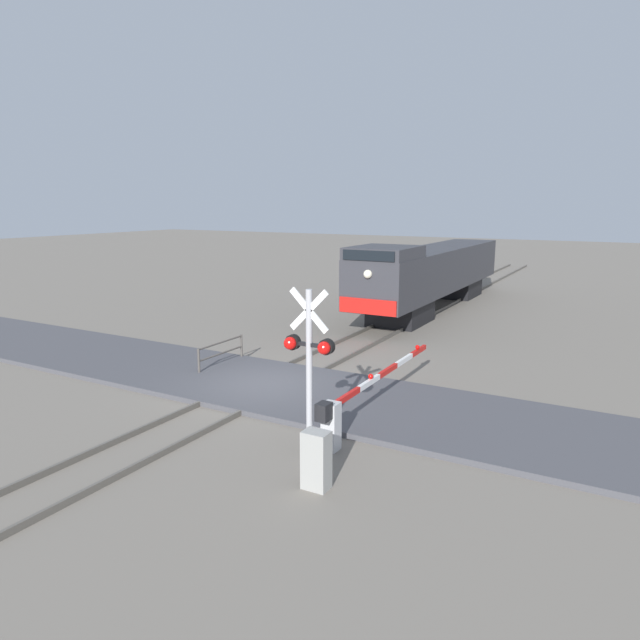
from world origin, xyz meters
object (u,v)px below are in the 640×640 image
at_px(crossing_gate, 351,403).
at_px(guard_railing, 221,351).
at_px(utility_cabinet, 316,460).
at_px(locomotive, 432,272).
at_px(crossing_signal, 309,356).

relative_size(crossing_gate, guard_railing, 2.91).
relative_size(crossing_gate, utility_cabinet, 5.75).
relative_size(locomotive, crossing_signal, 4.42).
bearing_deg(guard_railing, locomotive, 79.86).
height_order(locomotive, crossing_signal, crossing_signal).
distance_m(locomotive, utility_cabinet, 20.81).
bearing_deg(guard_railing, utility_cabinet, -39.24).
xyz_separation_m(crossing_signal, guard_railing, (-6.27, 4.70, -1.76)).
bearing_deg(crossing_gate, guard_railing, 155.23).
distance_m(locomotive, crossing_gate, 17.95).
height_order(crossing_signal, guard_railing, crossing_signal).
bearing_deg(crossing_gate, utility_cabinet, -77.74).
relative_size(utility_cabinet, guard_railing, 0.51).
xyz_separation_m(crossing_gate, utility_cabinet, (0.61, -2.79, -0.20)).
distance_m(utility_cabinet, guard_railing, 9.14).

